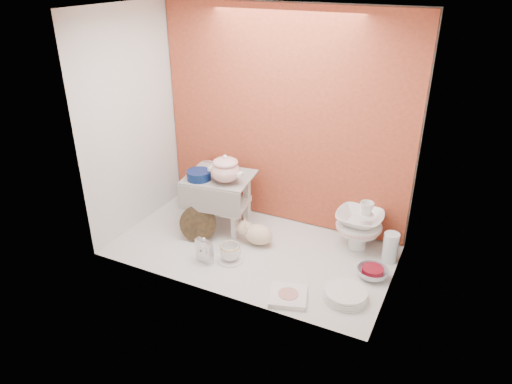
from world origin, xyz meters
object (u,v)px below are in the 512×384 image
step_stool (220,201)px  mantel_clock (204,250)px  dinner_plate_stack (346,295)px  blue_white_vase (194,191)px  plush_pig (258,234)px  crystal_bowl (372,273)px  soup_tureen (225,169)px  porcelain_tower (359,224)px  gold_rim_teacup (230,252)px  floral_platter (210,185)px

step_stool → mantel_clock: step_stool is taller
mantel_clock → dinner_plate_stack: mantel_clock is taller
dinner_plate_stack → mantel_clock: bearing=-177.9°
blue_white_vase → dinner_plate_stack: bearing=-23.2°
plush_pig → crystal_bowl: plush_pig is taller
step_stool → mantel_clock: size_ratio=2.55×
soup_tureen → dinner_plate_stack: soup_tureen is taller
dinner_plate_stack → porcelain_tower: (-0.09, 0.56, 0.14)m
gold_rim_teacup → crystal_bowl: (0.85, 0.23, -0.03)m
blue_white_vase → plush_pig: (0.69, -0.29, -0.04)m
soup_tureen → mantel_clock: 0.55m
step_stool → porcelain_tower: 0.97m
step_stool → soup_tureen: size_ratio=1.88×
blue_white_vase → crystal_bowl: blue_white_vase is taller
mantel_clock → gold_rim_teacup: 0.16m
plush_pig → porcelain_tower: 0.67m
floral_platter → plush_pig: floral_platter is taller
plush_pig → gold_rim_teacup: plush_pig is taller
floral_platter → blue_white_vase: size_ratio=1.59×
soup_tureen → dinner_plate_stack: (0.95, -0.34, -0.46)m
dinner_plate_stack → crystal_bowl: 0.29m
floral_platter → step_stool: bearing=-44.5°
dinner_plate_stack → porcelain_tower: size_ratio=0.73×
step_stool → plush_pig: (0.35, -0.11, -0.12)m
porcelain_tower → plush_pig: bearing=-156.8°
gold_rim_teacup → dinner_plate_stack: bearing=-3.5°
blue_white_vase → gold_rim_teacup: bearing=-41.4°
crystal_bowl → porcelain_tower: size_ratio=0.55×
step_stool → crystal_bowl: step_stool is taller
crystal_bowl → step_stool: bearing=173.2°
mantel_clock → gold_rim_teacup: bearing=41.9°
step_stool → soup_tureen: bearing=-44.7°
soup_tureen → blue_white_vase: size_ratio=0.99×
soup_tureen → dinner_plate_stack: bearing=-19.6°
dinner_plate_stack → crystal_bowl: bearing=72.6°
gold_rim_teacup → porcelain_tower: (0.68, 0.51, 0.11)m
blue_white_vase → dinner_plate_stack: size_ratio=0.95×
mantel_clock → dinner_plate_stack: (0.91, 0.03, -0.06)m
blue_white_vase → mantel_clock: blue_white_vase is taller
mantel_clock → porcelain_tower: (0.82, 0.59, 0.09)m
gold_rim_teacup → dinner_plate_stack: gold_rim_teacup is taller
blue_white_vase → step_stool: bearing=-28.4°
dinner_plate_stack → crystal_bowl: same height
porcelain_tower → gold_rim_teacup: bearing=-142.9°
soup_tureen → gold_rim_teacup: size_ratio=1.81×
soup_tureen → plush_pig: size_ratio=0.92×
soup_tureen → gold_rim_teacup: (0.19, -0.29, -0.43)m
soup_tureen → mantel_clock: size_ratio=1.36×
blue_white_vase → dinner_plate_stack: (1.39, -0.59, -0.09)m
floral_platter → porcelain_tower: bearing=-2.7°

